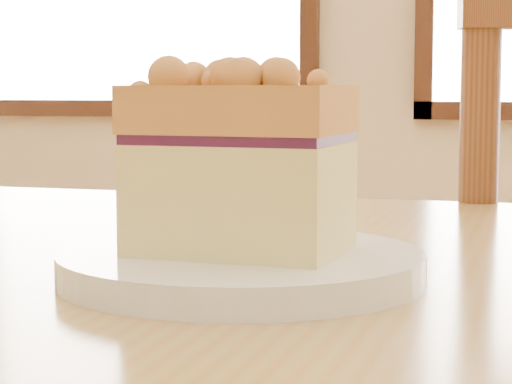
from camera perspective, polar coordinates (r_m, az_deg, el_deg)
plate at (r=0.58m, az=-0.86°, el=-4.32°), size 0.21×0.21×0.02m
cake_slice at (r=0.57m, az=-0.87°, el=1.97°), size 0.13×0.09×0.11m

